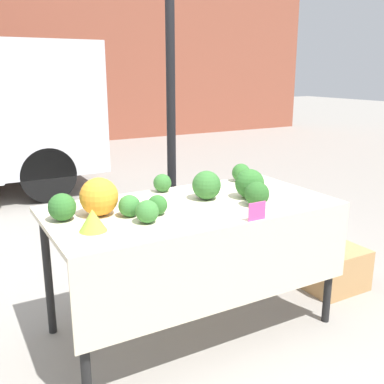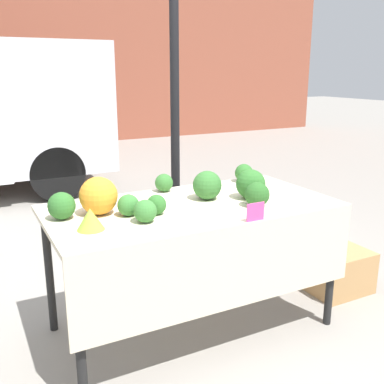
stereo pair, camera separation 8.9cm
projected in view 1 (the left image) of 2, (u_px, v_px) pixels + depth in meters
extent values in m
plane|color=gray|center=(192.00, 326.00, 2.95)|extent=(40.00, 40.00, 0.00)
cylinder|color=black|center=(171.00, 115.00, 3.45)|extent=(0.07, 0.07, 2.59)
cube|color=silver|center=(39.00, 105.00, 6.26)|extent=(1.34, 1.92, 1.67)
cylinder|color=black|center=(47.00, 174.00, 5.69)|extent=(0.70, 0.22, 0.70)
cylinder|color=black|center=(24.00, 153.00, 7.13)|extent=(0.70, 0.22, 0.70)
cube|color=beige|center=(192.00, 207.00, 2.74)|extent=(1.74, 0.88, 0.03)
cube|color=beige|center=(231.00, 271.00, 2.43)|extent=(1.74, 0.01, 0.46)
cylinder|color=black|center=(83.00, 336.00, 2.14)|extent=(0.05, 0.05, 0.81)
cylinder|color=black|center=(330.00, 265.00, 2.91)|extent=(0.05, 0.05, 0.81)
cylinder|color=black|center=(48.00, 274.00, 2.78)|extent=(0.05, 0.05, 0.81)
cylinder|color=black|center=(257.00, 230.00, 3.55)|extent=(0.05, 0.05, 0.81)
sphere|color=orange|center=(99.00, 197.00, 2.51)|extent=(0.22, 0.22, 0.22)
cone|color=#93B238|center=(93.00, 220.00, 2.27)|extent=(0.14, 0.14, 0.11)
sphere|color=#2D6628|center=(157.00, 205.00, 2.53)|extent=(0.11, 0.11, 0.11)
sphere|color=#2D6628|center=(241.00, 173.00, 3.28)|extent=(0.13, 0.13, 0.13)
sphere|color=#2D6628|center=(250.00, 184.00, 2.85)|extent=(0.19, 0.19, 0.19)
sphere|color=#336B2D|center=(162.00, 183.00, 3.01)|extent=(0.12, 0.12, 0.12)
sphere|color=#285B23|center=(257.00, 194.00, 2.69)|extent=(0.15, 0.15, 0.15)
sphere|color=#2D6628|center=(62.00, 207.00, 2.43)|extent=(0.15, 0.15, 0.15)
sphere|color=#336B2D|center=(206.00, 185.00, 2.83)|extent=(0.18, 0.18, 0.18)
sphere|color=#387533|center=(129.00, 206.00, 2.50)|extent=(0.12, 0.12, 0.12)
sphere|color=#387533|center=(147.00, 212.00, 2.39)|extent=(0.13, 0.13, 0.13)
cube|color=#EF4793|center=(257.00, 211.00, 2.44)|extent=(0.11, 0.01, 0.10)
cube|color=tan|center=(335.00, 269.00, 3.42)|extent=(0.45, 0.33, 0.32)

